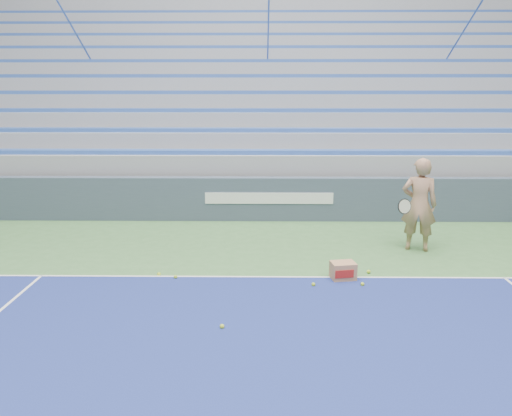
{
  "coord_description": "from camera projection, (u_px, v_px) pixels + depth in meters",
  "views": [
    {
      "loc": [
        -0.17,
        3.56,
        3.27
      ],
      "look_at": [
        -0.28,
        12.38,
        1.15
      ],
      "focal_mm": 35.0,
      "sensor_mm": 36.0,
      "label": 1
    }
  ],
  "objects": [
    {
      "name": "tennis_ball_2",
      "position": [
        369.0,
        272.0,
        9.04
      ],
      "size": [
        0.07,
        0.07,
        0.07
      ],
      "primitive_type": "sphere",
      "color": "#B5CF2A",
      "rests_on": "ground"
    },
    {
      "name": "tennis_ball_1",
      "position": [
        159.0,
        274.0,
        8.92
      ],
      "size": [
        0.07,
        0.07,
        0.07
      ],
      "primitive_type": "sphere",
      "color": "#B5CF2A",
      "rests_on": "ground"
    },
    {
      "name": "tennis_ball_0",
      "position": [
        176.0,
        277.0,
        8.78
      ],
      "size": [
        0.07,
        0.07,
        0.07
      ],
      "primitive_type": "sphere",
      "color": "#B5CF2A",
      "rests_on": "ground"
    },
    {
      "name": "tennis_ball_5",
      "position": [
        362.0,
        284.0,
        8.46
      ],
      "size": [
        0.07,
        0.07,
        0.07
      ],
      "primitive_type": "sphere",
      "color": "#B5CF2A",
      "rests_on": "ground"
    },
    {
      "name": "tennis_ball_4",
      "position": [
        313.0,
        284.0,
        8.45
      ],
      "size": [
        0.07,
        0.07,
        0.07
      ],
      "primitive_type": "sphere",
      "color": "#B5CF2A",
      "rests_on": "ground"
    },
    {
      "name": "tennis_player",
      "position": [
        419.0,
        205.0,
        10.16
      ],
      "size": [
        1.01,
        0.94,
        1.92
      ],
      "color": "tan",
      "rests_on": "ground"
    },
    {
      "name": "bleachers",
      "position": [
        267.0,
        115.0,
        17.75
      ],
      "size": [
        31.0,
        9.15,
        7.3
      ],
      "color": "#92939A",
      "rests_on": "ground"
    },
    {
      "name": "sponsor_barrier",
      "position": [
        269.0,
        199.0,
        12.61
      ],
      "size": [
        30.0,
        0.32,
        1.1
      ],
      "color": "#3B485A",
      "rests_on": "ground"
    },
    {
      "name": "ball_box",
      "position": [
        343.0,
        271.0,
        8.74
      ],
      "size": [
        0.46,
        0.39,
        0.31
      ],
      "color": "#AB7952",
      "rests_on": "ground"
    },
    {
      "name": "tennis_ball_3",
      "position": [
        222.0,
        326.0,
        6.96
      ],
      "size": [
        0.07,
        0.07,
        0.07
      ],
      "primitive_type": "sphere",
      "color": "#B5CF2A",
      "rests_on": "ground"
    }
  ]
}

